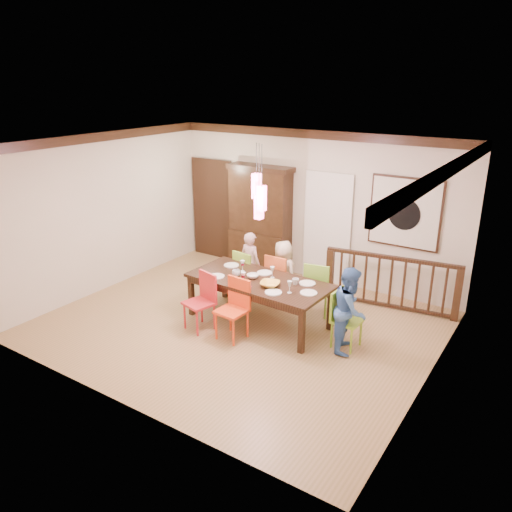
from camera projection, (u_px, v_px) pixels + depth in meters
The scene contains 37 objects.
floor at pixel (239, 325), 8.14m from camera, with size 6.00×6.00×0.00m, color #997A4A.
ceiling at pixel (237, 144), 7.16m from camera, with size 6.00×6.00×0.00m, color white.
wall_back at pixel (312, 207), 9.62m from camera, with size 6.00×6.00×0.00m, color beige.
wall_left at pixel (105, 213), 9.20m from camera, with size 5.00×5.00×0.00m, color beige.
wall_right at pixel (438, 282), 6.11m from camera, with size 5.00×5.00×0.00m, color beige.
crown_molding at pixel (237, 150), 7.19m from camera, with size 6.00×5.00×0.16m, color black, non-canonical shape.
panel_door at pixel (213, 210), 10.95m from camera, with size 1.04×0.07×2.24m, color black.
white_doorway at pixel (327, 230), 9.55m from camera, with size 0.97×0.05×2.22m, color silver.
painting at pixel (405, 213), 8.61m from camera, with size 1.25×0.06×1.25m.
pendant_cluster at pixel (259, 197), 7.54m from camera, with size 0.27×0.21×1.14m.
dining_table at pixel (259, 284), 8.02m from camera, with size 2.36×1.15×0.75m.
chair_far_left at pixel (249, 271), 8.98m from camera, with size 0.46×0.46×0.91m.
chair_far_mid at pixel (281, 275), 8.75m from camera, with size 0.43×0.43×0.93m.
chair_far_right at pixel (319, 284), 8.37m from camera, with size 0.50×0.50×0.94m.
chair_near_left at pixel (199, 299), 7.84m from camera, with size 0.51×0.51×0.92m.
chair_near_mid at pixel (232, 306), 7.55m from camera, with size 0.45×0.45×0.94m.
chair_end_right at pixel (347, 316), 7.32m from camera, with size 0.42×0.42×0.87m.
china_hutch at pixel (260, 219), 10.13m from camera, with size 1.38×0.46×2.18m.
balustrade at pixel (391, 281), 8.57m from camera, with size 2.30×0.40×0.96m.
person_far_left at pixel (251, 264), 9.08m from camera, with size 0.44×0.29×1.20m, color #F1B7C2.
person_far_mid at pixel (283, 273), 8.74m from camera, with size 0.57×0.37×1.16m, color beige.
person_end_right at pixel (350, 310), 7.21m from camera, with size 0.62×0.49×1.28m, color #426FB9.
serving_bowl at pixel (270, 284), 7.72m from camera, with size 0.30×0.30×0.07m, color #F9C347.
small_bowl at pixel (253, 276), 8.05m from camera, with size 0.20×0.20×0.06m, color white.
cup_left at pixel (236, 273), 8.11m from camera, with size 0.14×0.14×0.11m, color silver.
cup_right at pixel (295, 282), 7.78m from camera, with size 0.11×0.11×0.10m, color silver.
plate_far_left at pixel (231, 265), 8.58m from camera, with size 0.26×0.26×0.01m, color white.
plate_far_mid at pixel (265, 273), 8.25m from camera, with size 0.26×0.26×0.01m, color white.
plate_far_right at pixel (307, 283), 7.83m from camera, with size 0.26×0.26×0.01m, color white.
plate_near_left at pixel (217, 276), 8.10m from camera, with size 0.26×0.26×0.01m, color white.
plate_near_mid at pixel (273, 292), 7.50m from camera, with size 0.26×0.26×0.01m, color white.
plate_end_right at pixel (309, 293), 7.48m from camera, with size 0.26×0.26×0.01m, color white.
wine_glass_a at pixel (243, 266), 8.30m from camera, with size 0.08×0.08×0.19m, color #590C19, non-canonical shape.
wine_glass_b at pixel (272, 272), 8.03m from camera, with size 0.08×0.08×0.19m, color silver, non-canonical shape.
wine_glass_c at pixel (243, 278), 7.80m from camera, with size 0.08×0.08×0.19m, color #590C19, non-canonical shape.
wine_glass_d at pixel (290, 287), 7.47m from camera, with size 0.08×0.08×0.19m, color silver, non-canonical shape.
napkin at pixel (245, 287), 7.71m from camera, with size 0.18×0.14×0.01m, color #D83359.
Camera 1 is at (4.23, -5.94, 3.81)m, focal length 35.00 mm.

